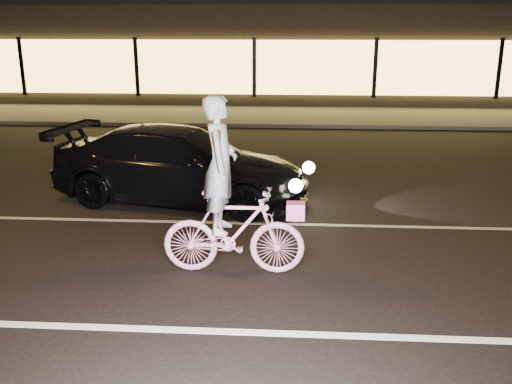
{
  "coord_description": "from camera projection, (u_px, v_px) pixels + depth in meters",
  "views": [
    {
      "loc": [
        1.49,
        -7.0,
        3.26
      ],
      "look_at": [
        0.99,
        0.6,
        0.98
      ],
      "focal_mm": 40.0,
      "sensor_mm": 36.0,
      "label": 1
    }
  ],
  "objects": [
    {
      "name": "sedan",
      "position": [
        181.0,
        165.0,
        10.6
      ],
      "size": [
        5.09,
        2.84,
        1.39
      ],
      "rotation": [
        0.0,
        0.0,
        1.38
      ],
      "color": "black",
      "rests_on": "ground"
    },
    {
      "name": "cyclist",
      "position": [
        230.0,
        213.0,
        7.48
      ],
      "size": [
        1.9,
        0.65,
        2.39
      ],
      "rotation": [
        0.0,
        0.0,
        1.57
      ],
      "color": "#E42D81",
      "rests_on": "ground"
    },
    {
      "name": "lane_stripe_far",
      "position": [
        203.0,
        222.0,
        9.63
      ],
      "size": [
        60.0,
        0.1,
        0.01
      ],
      "primitive_type": "cube",
      "color": "gray",
      "rests_on": "ground"
    },
    {
      "name": "lane_stripe_near",
      "position": [
        154.0,
        329.0,
        6.28
      ],
      "size": [
        60.0,
        0.12,
        0.01
      ],
      "primitive_type": "cube",
      "color": "silver",
      "rests_on": "ground"
    },
    {
      "name": "storefront",
      "position": [
        261.0,
        48.0,
        25.23
      ],
      "size": [
        25.4,
        8.42,
        4.2
      ],
      "color": "black",
      "rests_on": "ground"
    },
    {
      "name": "ground",
      "position": [
        180.0,
        272.0,
        7.72
      ],
      "size": [
        90.0,
        90.0,
        0.0
      ],
      "primitive_type": "plane",
      "color": "black",
      "rests_on": "ground"
    },
    {
      "name": "sidewalk",
      "position": [
        251.0,
        116.0,
        20.12
      ],
      "size": [
        30.0,
        4.0,
        0.12
      ],
      "primitive_type": "cube",
      "color": "#383533",
      "rests_on": "ground"
    }
  ]
}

